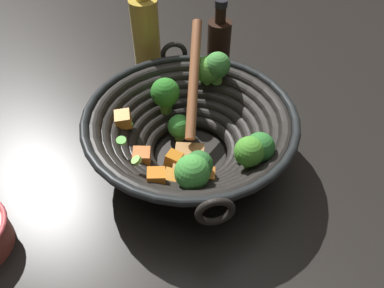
# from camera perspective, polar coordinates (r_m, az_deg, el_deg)

# --- Properties ---
(ground_plane) EXTENTS (4.00, 4.00, 0.00)m
(ground_plane) POSITION_cam_1_polar(r_m,az_deg,el_deg) (0.68, -0.25, -2.15)
(ground_plane) COLOR black
(wok) EXTENTS (0.36, 0.36, 0.18)m
(wok) POSITION_cam_1_polar(r_m,az_deg,el_deg) (0.63, -0.17, 2.18)
(wok) COLOR black
(wok) RESTS_ON ground
(soy_sauce_bottle) EXTENTS (0.05, 0.05, 0.18)m
(soy_sauce_bottle) POSITION_cam_1_polar(r_m,az_deg,el_deg) (0.84, 4.07, 14.34)
(soy_sauce_bottle) COLOR black
(soy_sauce_bottle) RESTS_ON ground
(cooking_oil_bottle) EXTENTS (0.06, 0.06, 0.26)m
(cooking_oil_bottle) POSITION_cam_1_polar(r_m,az_deg,el_deg) (0.80, -6.93, 15.19)
(cooking_oil_bottle) COLOR gold
(cooking_oil_bottle) RESTS_ON ground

